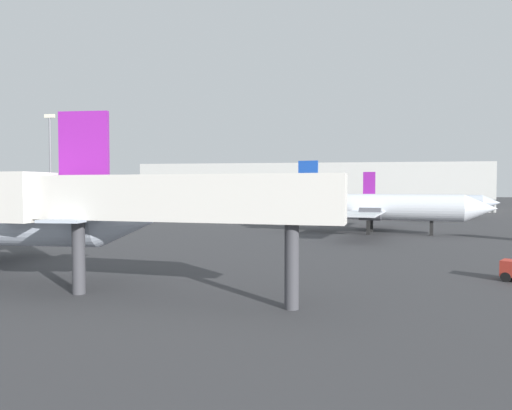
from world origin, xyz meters
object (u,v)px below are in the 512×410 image
object	(u,v)px
airplane_distant	(376,207)
airplane_far_left	(420,202)
light_mast_left	(50,158)
jet_bridge	(142,201)

from	to	relation	value
airplane_distant	airplane_far_left	xyz separation A→B (m)	(12.09, 32.88, -0.34)
light_mast_left	airplane_far_left	bearing A→B (deg)	-2.69
airplane_distant	jet_bridge	xyz separation A→B (m)	(-16.25, -37.28, 1.79)
jet_bridge	light_mast_left	xyz separation A→B (m)	(-51.65, 73.92, 7.32)
airplane_distant	light_mast_left	bearing A→B (deg)	164.26
jet_bridge	light_mast_left	distance (m)	90.47
jet_bridge	light_mast_left	bearing A→B (deg)	-47.86
airplane_distant	jet_bridge	bearing A→B (deg)	-100.93
airplane_far_left	light_mast_left	xyz separation A→B (m)	(-79.98, 3.76, 9.46)
airplane_distant	airplane_far_left	distance (m)	35.03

